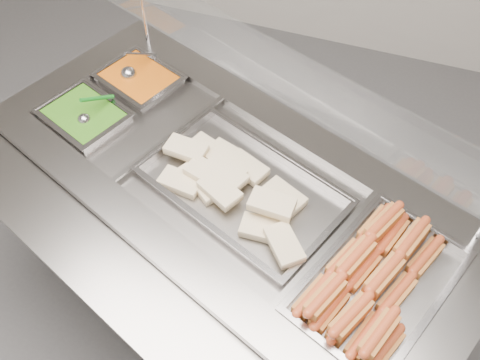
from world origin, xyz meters
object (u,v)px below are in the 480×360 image
(sneeze_guard, at_px, (273,66))
(ladle, at_px, (130,73))
(steam_counter, at_px, (231,243))
(pan_hotdogs, at_px, (377,287))
(serving_spoon, at_px, (87,116))
(pan_wraps, at_px, (242,190))

(sneeze_guard, height_order, ladle, sneeze_guard)
(steam_counter, distance_m, pan_hotdogs, 0.71)
(sneeze_guard, distance_m, serving_spoon, 0.76)
(pan_hotdogs, xyz_separation_m, pan_wraps, (-0.50, 0.20, 0.01))
(pan_wraps, bearing_deg, pan_hotdogs, -22.07)
(pan_hotdogs, xyz_separation_m, serving_spoon, (-1.15, 0.31, 0.05))
(sneeze_guard, bearing_deg, ladle, 165.25)
(pan_wraps, height_order, serving_spoon, serving_spoon)
(steam_counter, bearing_deg, serving_spoon, 171.62)
(pan_hotdogs, height_order, pan_wraps, same)
(pan_hotdogs, height_order, serving_spoon, serving_spoon)
(steam_counter, relative_size, pan_wraps, 2.63)
(steam_counter, bearing_deg, ladle, 147.13)
(steam_counter, height_order, serving_spoon, serving_spoon)
(steam_counter, distance_m, pan_wraps, 0.41)
(pan_hotdogs, relative_size, ladle, 3.44)
(sneeze_guard, xyz_separation_m, pan_wraps, (-0.03, -0.21, -0.37))
(steam_counter, bearing_deg, sneeze_guard, 67.93)
(sneeze_guard, relative_size, pan_hotdogs, 2.57)
(sneeze_guard, distance_m, pan_wraps, 0.43)
(pan_wraps, bearing_deg, sneeze_guard, 83.28)
(pan_hotdogs, bearing_deg, ladle, 152.24)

